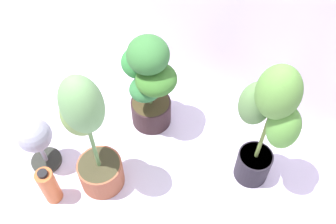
% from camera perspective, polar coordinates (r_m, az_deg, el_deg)
% --- Properties ---
extents(ground_plane, '(8.00, 8.00, 0.00)m').
position_cam_1_polar(ground_plane, '(2.21, -0.79, -11.58)').
color(ground_plane, silver).
rests_on(ground_plane, ground).
extents(potted_plant_front_left, '(0.32, 0.26, 0.86)m').
position_cam_1_polar(potted_plant_front_left, '(1.90, -11.85, -3.45)').
color(potted_plant_front_left, '#9B5237').
rests_on(potted_plant_front_left, ground).
extents(potted_plant_back_left, '(0.44, 0.35, 0.68)m').
position_cam_1_polar(potted_plant_back_left, '(2.18, -2.95, 4.74)').
color(potted_plant_back_left, '#2F1D1F').
rests_on(potted_plant_back_left, ground).
extents(potted_plant_back_right, '(0.38, 0.29, 0.88)m').
position_cam_1_polar(potted_plant_back_right, '(1.88, 14.84, -1.42)').
color(potted_plant_back_right, black).
rests_on(potted_plant_back_right, ground).
extents(floor_fan, '(0.25, 0.25, 0.38)m').
position_cam_1_polar(floor_fan, '(2.20, -19.43, -3.77)').
color(floor_fan, '#252823').
rests_on(floor_fan, ground).
extents(nutrient_bottle, '(0.09, 0.09, 0.28)m').
position_cam_1_polar(nutrient_bottle, '(2.17, -17.58, -10.62)').
color(nutrient_bottle, '#C25D2D').
rests_on(nutrient_bottle, ground).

